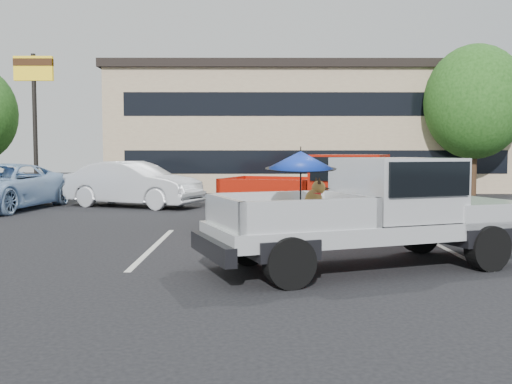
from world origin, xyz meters
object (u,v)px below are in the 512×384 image
silver_sedan (134,184)px  tree_right (475,102)px  blue_suv (1,187)px  motel_sign (34,87)px  silver_pickup (384,206)px  red_pickup (343,189)px  tree_back (372,110)px

silver_sedan → tree_right: bearing=-47.0°
tree_right → blue_suv: 19.88m
silver_sedan → blue_suv: bearing=127.4°
motel_sign → silver_sedan: bearing=-34.9°
blue_suv → silver_pickup: bearing=-33.8°
tree_right → silver_sedan: size_ratio=1.36×
red_pickup → blue_suv: red_pickup is taller
silver_pickup → tree_back: bearing=58.9°
tree_back → silver_sedan: bearing=-130.2°
red_pickup → tree_right: bearing=77.0°
motel_sign → silver_sedan: (4.76, -3.32, -3.83)m
motel_sign → silver_pickup: (11.31, -14.02, -3.60)m
tree_back → tree_right: bearing=-69.4°
tree_right → silver_sedan: (-14.24, -5.32, -3.39)m
motel_sign → tree_right: tree_right is taller
blue_suv → tree_back: bearing=50.8°
tree_back → red_pickup: 20.47m
tree_right → red_pickup: bearing=-123.5°
tree_back → silver_pickup: (-4.69, -24.02, -3.36)m
tree_right → silver_sedan: tree_right is taller
red_pickup → blue_suv: (-10.80, 5.19, -0.26)m
motel_sign → silver_sedan: size_ratio=1.21×
tree_right → red_pickup: size_ratio=1.11×
tree_right → tree_back: tree_back is taller
silver_pickup → silver_sedan: size_ratio=1.21×
motel_sign → tree_right: (19.00, 2.00, -0.44)m
motel_sign → red_pickup: motel_sign is taller
motel_sign → silver_pickup: 18.37m
silver_pickup → silver_sedan: (-6.55, 10.69, -0.23)m
motel_sign → silver_sedan: 6.96m
tree_right → tree_back: 8.55m
tree_back → blue_suv: (-15.49, -14.45, -3.62)m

